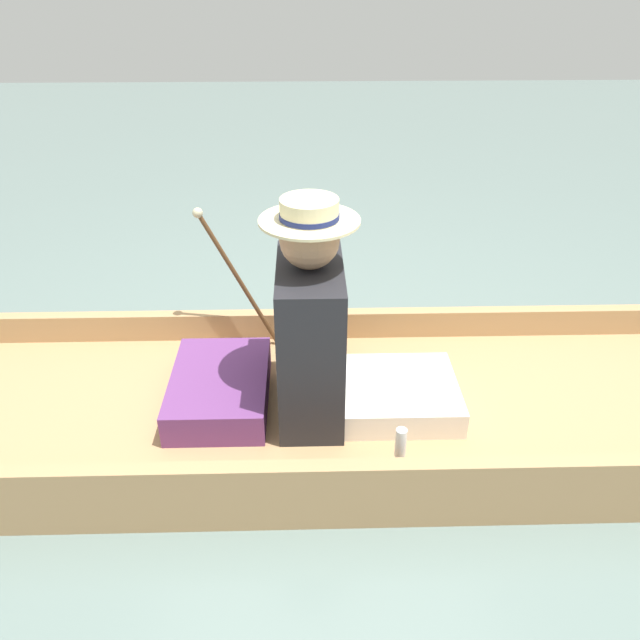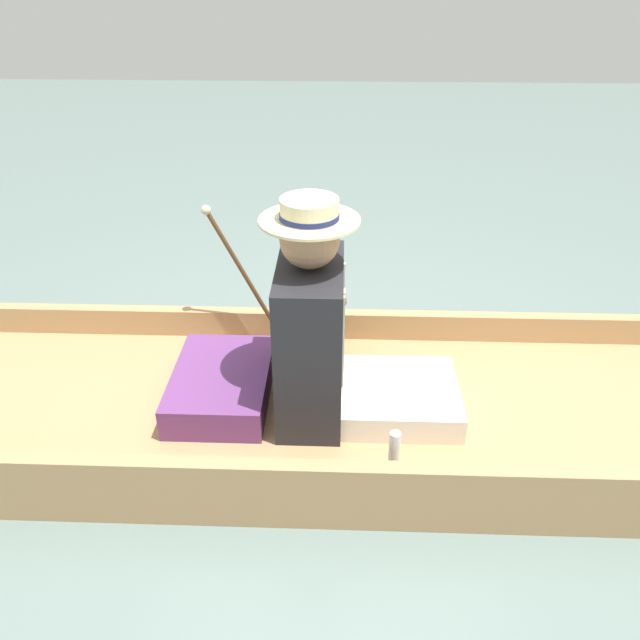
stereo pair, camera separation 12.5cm
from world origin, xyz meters
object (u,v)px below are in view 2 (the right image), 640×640
at_px(wine_glass, 394,450).
at_px(walking_cane, 239,265).
at_px(seated_person, 329,340).
at_px(teddy_bear, 330,321).

xyz_separation_m(wine_glass, walking_cane, (-0.84, -0.64, 0.29)).
bearing_deg(walking_cane, wine_glass, 37.51).
relative_size(seated_person, walking_cane, 1.29).
height_order(teddy_bear, wine_glass, teddy_bear).
bearing_deg(wine_glass, teddy_bear, -162.72).
bearing_deg(seated_person, teddy_bear, -175.84).
bearing_deg(wine_glass, seated_person, -147.53).
height_order(seated_person, walking_cane, seated_person).
distance_m(seated_person, teddy_bear, 0.44).
relative_size(seated_person, teddy_bear, 2.53).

